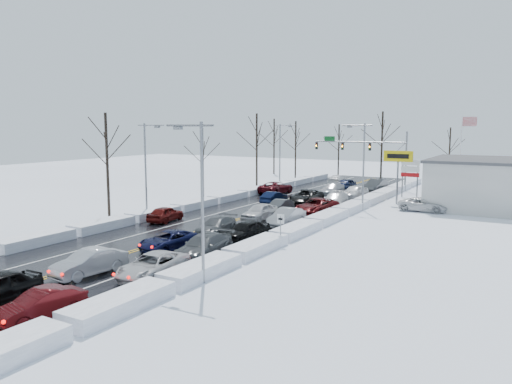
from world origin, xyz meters
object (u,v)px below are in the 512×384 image
Objects in this scene: traffic_signal_mast at (369,149)px; tires_plus_sign at (398,160)px; oncoming_car_0 at (274,203)px; flagpole at (462,148)px.

traffic_signal_mast is 2.21× the size of tires_plus_sign.
oncoming_car_0 is (-12.18, -6.53, -4.99)m from tires_plus_sign.
traffic_signal_mast is 3.20× the size of oncoming_car_0.
tires_plus_sign is (7.05, -12.00, -0.49)m from traffic_signal_mast.
flagpole is at bearing 9.73° from traffic_signal_mast.
tires_plus_sign is 14.69m from oncoming_car_0.
tires_plus_sign is at bearing -59.54° from traffic_signal_mast.
traffic_signal_mast is 19.98m from oncoming_car_0.
traffic_signal_mast is 11.90m from flagpole.
flagpole is 27.21m from oncoming_car_0.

